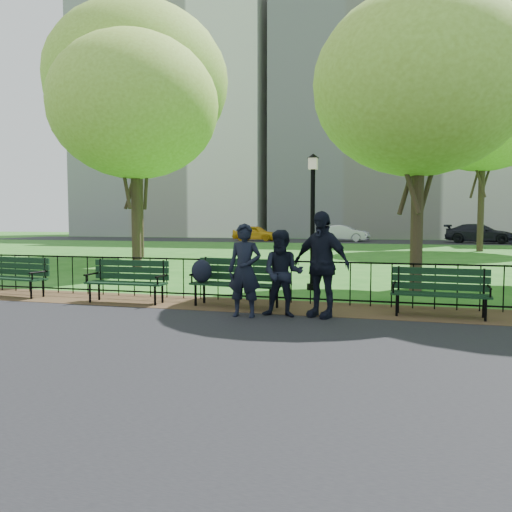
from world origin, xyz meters
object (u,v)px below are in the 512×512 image
(tree_mid_w, at_px, (138,82))
(person_mid, at_px, (283,273))
(tree_far_e, at_px, (484,107))
(tree_near_e, at_px, (420,85))
(park_bench_left_b, at_px, (16,272))
(park_bench_left_a, at_px, (128,277))
(person_right, at_px, (321,264))
(person_left, at_px, (245,270))
(lamppost, at_px, (313,216))
(park_bench_main, at_px, (222,275))
(sedan_dark, at_px, (480,234))
(park_bench_right_a, at_px, (440,287))
(taxi, at_px, (255,233))
(sedan_silver, at_px, (344,233))
(tree_near_w, at_px, (134,107))

(tree_mid_w, bearing_deg, person_mid, -52.81)
(tree_far_e, bearing_deg, tree_near_e, -103.34)
(park_bench_left_b, bearing_deg, park_bench_left_a, 4.69)
(person_mid, relative_size, person_right, 0.82)
(park_bench_left_a, xyz_separation_m, person_mid, (3.44, -0.69, 0.23))
(tree_mid_w, height_order, person_left, tree_mid_w)
(lamppost, xyz_separation_m, tree_far_e, (6.67, 18.26, 6.18))
(park_bench_main, xyz_separation_m, person_mid, (1.40, -0.77, 0.14))
(park_bench_main, bearing_deg, park_bench_left_a, -171.76)
(tree_mid_w, distance_m, sedan_dark, 28.23)
(park_bench_right_a, height_order, taxi, taxi)
(park_bench_right_a, xyz_separation_m, person_right, (-2.04, -0.60, 0.41))
(park_bench_right_a, relative_size, tree_mid_w, 0.14)
(tree_far_e, height_order, person_mid, tree_far_e)
(sedan_dark, bearing_deg, taxi, 106.14)
(taxi, height_order, sedan_dark, sedan_dark)
(lamppost, relative_size, sedan_silver, 0.81)
(park_bench_left_a, relative_size, tree_near_w, 0.21)
(person_left, height_order, sedan_silver, person_left)
(person_left, bearing_deg, park_bench_left_b, 169.55)
(tree_far_e, height_order, taxi, tree_far_e)
(park_bench_left_a, height_order, person_mid, person_mid)
(sedan_dark, bearing_deg, lamppost, 179.17)
(tree_near_w, xyz_separation_m, person_mid, (6.87, -7.28, -4.88))
(park_bench_main, distance_m, sedan_dark, 33.86)
(park_bench_left_b, distance_m, park_bench_right_a, 9.06)
(person_left, xyz_separation_m, person_mid, (0.65, 0.18, -0.06))
(sedan_silver, bearing_deg, tree_far_e, -133.80)
(park_bench_right_a, height_order, person_right, person_right)
(taxi, bearing_deg, sedan_silver, -75.32)
(person_mid, bearing_deg, park_bench_left_a, 166.91)
(park_bench_left_a, bearing_deg, lamppost, 40.74)
(park_bench_right_a, bearing_deg, tree_near_e, 98.40)
(taxi, bearing_deg, lamppost, -154.93)
(tree_near_e, relative_size, person_left, 4.33)
(tree_far_e, distance_m, sedan_dark, 13.49)
(park_bench_left_b, bearing_deg, tree_near_e, 28.79)
(lamppost, relative_size, person_left, 2.03)
(person_right, bearing_deg, sedan_silver, 117.48)
(tree_far_e, xyz_separation_m, person_left, (-7.27, -22.12, -7.17))
(park_bench_right_a, height_order, person_mid, person_mid)
(person_left, distance_m, person_mid, 0.68)
(park_bench_left_b, bearing_deg, tree_far_e, 66.04)
(sedan_silver, bearing_deg, park_bench_left_a, -172.26)
(tree_mid_w, relative_size, taxi, 2.98)
(park_bench_left_a, height_order, tree_near_e, tree_near_e)
(lamppost, xyz_separation_m, sedan_dark, (8.42, 29.49, -1.07))
(park_bench_right_a, height_order, tree_near_w, tree_near_w)
(park_bench_main, relative_size, tree_near_w, 0.23)
(tree_near_w, height_order, tree_far_e, tree_far_e)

